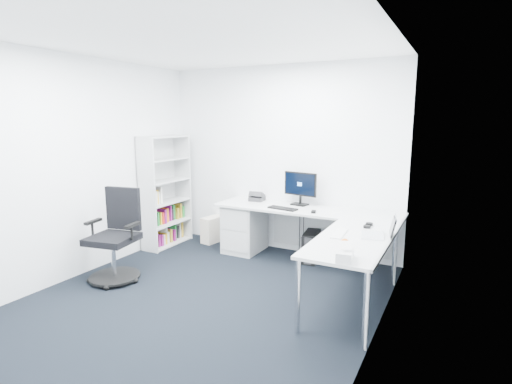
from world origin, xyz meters
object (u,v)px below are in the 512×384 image
at_px(monitor, 300,188).
at_px(laptop, 373,226).
at_px(l_desk, 296,242).
at_px(task_chair, 112,236).
at_px(bookshelf, 166,191).

xyz_separation_m(monitor, laptop, (1.23, -1.08, -0.13)).
bearing_deg(l_desk, monitor, 106.90).
relative_size(task_chair, laptop, 3.45).
relative_size(task_chair, monitor, 2.22).
distance_m(bookshelf, task_chair, 1.49).
relative_size(l_desk, task_chair, 2.29).
height_order(l_desk, monitor, monitor).
xyz_separation_m(task_chair, monitor, (1.65, 1.88, 0.43)).
xyz_separation_m(l_desk, monitor, (-0.16, 0.51, 0.61)).
distance_m(task_chair, laptop, 3.01).
distance_m(l_desk, monitor, 0.81).
height_order(bookshelf, laptop, bookshelf).
distance_m(task_chair, monitor, 2.54).
relative_size(l_desk, monitor, 5.08).
bearing_deg(task_chair, l_desk, 27.07).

